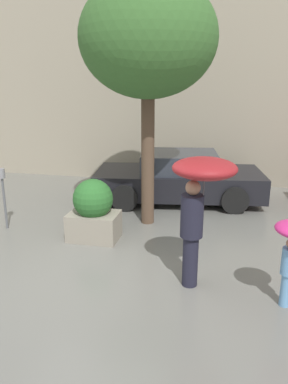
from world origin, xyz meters
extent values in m
plane|color=slate|center=(0.00, 0.00, 0.00)|extent=(40.00, 40.00, 0.00)
cube|color=#9E937F|center=(0.00, 6.50, 3.00)|extent=(18.00, 0.30, 6.00)
cube|color=gray|center=(-0.33, 1.59, 0.28)|extent=(0.99, 0.67, 0.55)
sphere|color=#286028|center=(-0.33, 1.59, 0.85)|extent=(0.79, 0.79, 0.79)
cylinder|color=#1E1E2D|center=(1.72, 0.22, 0.41)|extent=(0.24, 0.24, 0.82)
cylinder|color=#1E1E2D|center=(1.72, 0.22, 1.15)|extent=(0.34, 0.34, 0.65)
sphere|color=#997056|center=(1.72, 0.22, 1.58)|extent=(0.22, 0.22, 0.22)
cylinder|color=#4C4C51|center=(1.87, 0.25, 1.53)|extent=(0.02, 0.02, 0.69)
ellipsoid|color=maroon|center=(1.87, 0.25, 1.87)|extent=(0.94, 0.94, 0.30)
cylinder|color=#669ED1|center=(3.09, -0.06, 0.25)|extent=(0.14, 0.14, 0.49)
cube|color=black|center=(1.01, 4.48, 0.49)|extent=(4.50, 2.44, 0.63)
cube|color=#2D333D|center=(1.01, 4.48, 1.05)|extent=(2.13, 1.83, 0.48)
cylinder|color=black|center=(-0.18, 3.38, 0.33)|extent=(0.68, 0.31, 0.66)
cylinder|color=black|center=(-0.44, 5.20, 0.33)|extent=(0.68, 0.31, 0.66)
cylinder|color=black|center=(2.45, 3.76, 0.33)|extent=(0.68, 0.31, 0.66)
cylinder|color=black|center=(2.19, 5.58, 0.33)|extent=(0.68, 0.31, 0.66)
cylinder|color=brown|center=(0.54, 2.73, 1.56)|extent=(0.28, 0.28, 3.11)
ellipsoid|color=#38662D|center=(0.54, 2.73, 3.87)|extent=(2.75, 2.75, 2.34)
cylinder|color=#595B60|center=(-2.37, 1.74, 0.56)|extent=(0.05, 0.05, 1.12)
cylinder|color=gray|center=(-2.37, 1.74, 1.22)|extent=(0.14, 0.14, 0.20)
camera|label=1|loc=(2.12, -5.02, 3.07)|focal=35.00mm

